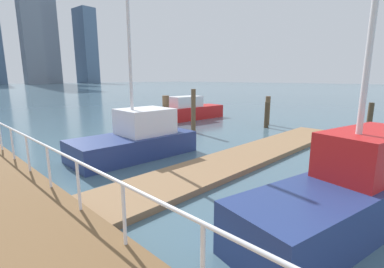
% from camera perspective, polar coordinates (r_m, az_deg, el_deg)
% --- Properties ---
extents(ground_plane, '(300.00, 300.00, 0.00)m').
position_cam_1_polar(ground_plane, '(17.51, -27.19, 0.22)').
color(ground_plane, '#476675').
extents(floating_dock, '(14.31, 2.00, 0.18)m').
position_cam_1_polar(floating_dock, '(10.99, 11.69, -4.39)').
color(floating_dock, '#93704C').
rests_on(floating_dock, ground_plane).
extents(boardwalk_railing, '(0.06, 25.63, 1.08)m').
position_cam_1_polar(boardwalk_railing, '(6.78, -25.55, -5.24)').
color(boardwalk_railing, white).
rests_on(boardwalk_railing, boardwalk).
extents(dock_piling_0, '(0.25, 0.25, 1.84)m').
position_cam_1_polar(dock_piling_0, '(16.66, 32.93, 2.32)').
color(dock_piling_0, '#473826').
rests_on(dock_piling_0, ground_plane).
extents(dock_piling_1, '(0.32, 0.32, 1.88)m').
position_cam_1_polar(dock_piling_1, '(18.86, 15.40, 4.71)').
color(dock_piling_1, brown).
rests_on(dock_piling_1, ground_plane).
extents(dock_piling_2, '(0.26, 0.26, 2.46)m').
position_cam_1_polar(dock_piling_2, '(15.50, 0.29, 4.79)').
color(dock_piling_2, brown).
rests_on(dock_piling_2, ground_plane).
extents(dock_piling_3, '(0.29, 0.29, 2.31)m').
position_cam_1_polar(dock_piling_3, '(12.18, -5.40, 2.51)').
color(dock_piling_3, brown).
rests_on(dock_piling_3, ground_plane).
extents(dock_piling_4, '(0.26, 0.26, 1.60)m').
position_cam_1_polar(dock_piling_4, '(17.71, 15.22, 3.84)').
color(dock_piling_4, '#473826').
rests_on(dock_piling_4, ground_plane).
extents(moored_boat_0, '(5.95, 1.99, 1.73)m').
position_cam_1_polar(moored_boat_0, '(20.60, -0.82, 4.89)').
color(moored_boat_0, red).
rests_on(moored_boat_0, ground_plane).
extents(moored_boat_1, '(4.92, 2.33, 7.58)m').
position_cam_1_polar(moored_boat_1, '(11.15, -11.36, -0.84)').
color(moored_boat_1, navy).
rests_on(moored_boat_1, ground_plane).
extents(moored_boat_2, '(6.31, 2.79, 8.54)m').
position_cam_1_polar(moored_boat_2, '(6.91, 30.81, -9.58)').
color(moored_boat_2, navy).
rests_on(moored_boat_2, ground_plane).
extents(skyline_tower_5, '(10.25, 12.46, 61.25)m').
position_cam_1_polar(skyline_tower_5, '(174.84, -28.18, 19.39)').
color(skyline_tower_5, slate).
rests_on(skyline_tower_5, ground_plane).
extents(skyline_tower_6, '(8.78, 12.66, 40.37)m').
position_cam_1_polar(skyline_tower_6, '(172.68, -21.12, 16.57)').
color(skyline_tower_6, slate).
rests_on(skyline_tower_6, ground_plane).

